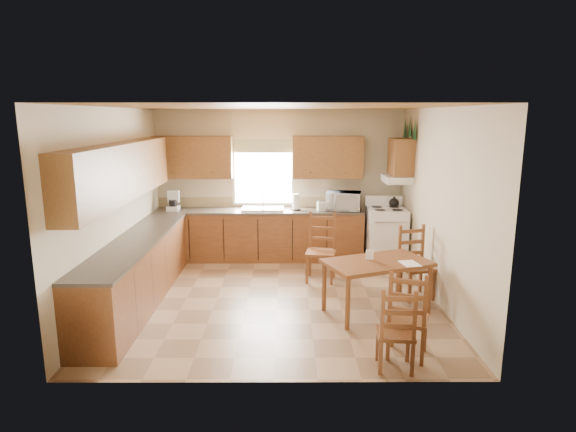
{
  "coord_description": "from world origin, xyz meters",
  "views": [
    {
      "loc": [
        0.13,
        -6.57,
        2.59
      ],
      "look_at": [
        0.15,
        0.3,
        1.15
      ],
      "focal_mm": 30.0,
      "sensor_mm": 36.0,
      "label": 1
    }
  ],
  "objects_px": {
    "microwave": "(343,201)",
    "chair_far_left": "(321,248)",
    "chair_near_left": "(396,328)",
    "chair_near_right": "(408,313)",
    "dining_table": "(376,287)",
    "stove": "(386,237)",
    "chair_far_right": "(416,263)"
  },
  "relations": [
    {
      "from": "chair_far_left",
      "to": "dining_table",
      "type": "bearing_deg",
      "value": -53.14
    },
    {
      "from": "chair_near_right",
      "to": "dining_table",
      "type": "bearing_deg",
      "value": -63.89
    },
    {
      "from": "stove",
      "to": "chair_near_right",
      "type": "xyz_separation_m",
      "value": [
        -0.44,
        -3.34,
        0.0
      ]
    },
    {
      "from": "microwave",
      "to": "chair_near_right",
      "type": "xyz_separation_m",
      "value": [
        0.29,
        -3.62,
        -0.59
      ]
    },
    {
      "from": "dining_table",
      "to": "stove",
      "type": "bearing_deg",
      "value": 53.45
    },
    {
      "from": "microwave",
      "to": "chair_far_left",
      "type": "distance_m",
      "value": 1.36
    },
    {
      "from": "chair_far_right",
      "to": "stove",
      "type": "bearing_deg",
      "value": 79.0
    },
    {
      "from": "microwave",
      "to": "chair_near_left",
      "type": "relative_size",
      "value": 0.62
    },
    {
      "from": "dining_table",
      "to": "chair_far_left",
      "type": "distance_m",
      "value": 1.45
    },
    {
      "from": "microwave",
      "to": "chair_far_right",
      "type": "height_order",
      "value": "microwave"
    },
    {
      "from": "chair_near_left",
      "to": "chair_far_left",
      "type": "height_order",
      "value": "chair_far_left"
    },
    {
      "from": "stove",
      "to": "microwave",
      "type": "bearing_deg",
      "value": 161.22
    },
    {
      "from": "chair_far_right",
      "to": "chair_far_left",
      "type": "bearing_deg",
      "value": 135.81
    },
    {
      "from": "dining_table",
      "to": "chair_far_left",
      "type": "bearing_deg",
      "value": 94.81
    },
    {
      "from": "microwave",
      "to": "chair_far_left",
      "type": "xyz_separation_m",
      "value": [
        -0.48,
        -1.15,
        -0.55
      ]
    },
    {
      "from": "dining_table",
      "to": "microwave",
      "type": "bearing_deg",
      "value": 72.0
    },
    {
      "from": "chair_far_right",
      "to": "microwave",
      "type": "bearing_deg",
      "value": 99.03
    },
    {
      "from": "chair_near_left",
      "to": "dining_table",
      "type": "bearing_deg",
      "value": -87.58
    },
    {
      "from": "stove",
      "to": "chair_near_left",
      "type": "distance_m",
      "value": 3.66
    },
    {
      "from": "stove",
      "to": "chair_near_right",
      "type": "height_order",
      "value": "chair_near_right"
    },
    {
      "from": "chair_far_left",
      "to": "chair_far_right",
      "type": "xyz_separation_m",
      "value": [
        1.32,
        -0.74,
        -0.02
      ]
    },
    {
      "from": "stove",
      "to": "chair_far_right",
      "type": "bearing_deg",
      "value": -83.78
    },
    {
      "from": "chair_near_left",
      "to": "chair_near_right",
      "type": "bearing_deg",
      "value": -121.46
    },
    {
      "from": "dining_table",
      "to": "chair_near_right",
      "type": "bearing_deg",
      "value": -105.96
    },
    {
      "from": "chair_near_right",
      "to": "chair_near_left",
      "type": "bearing_deg",
      "value": 73.51
    },
    {
      "from": "microwave",
      "to": "chair_near_right",
      "type": "distance_m",
      "value": 3.68
    },
    {
      "from": "stove",
      "to": "chair_far_right",
      "type": "relative_size",
      "value": 0.95
    },
    {
      "from": "chair_near_left",
      "to": "chair_near_right",
      "type": "relative_size",
      "value": 0.91
    },
    {
      "from": "stove",
      "to": "chair_far_left",
      "type": "relative_size",
      "value": 0.92
    },
    {
      "from": "chair_near_left",
      "to": "chair_far_left",
      "type": "xyz_separation_m",
      "value": [
        -0.58,
        2.73,
        0.09
      ]
    },
    {
      "from": "chair_far_left",
      "to": "chair_near_right",
      "type": "bearing_deg",
      "value": -62.55
    },
    {
      "from": "chair_near_left",
      "to": "chair_near_right",
      "type": "height_order",
      "value": "chair_near_right"
    }
  ]
}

